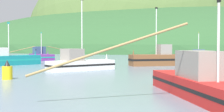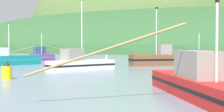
{
  "view_description": "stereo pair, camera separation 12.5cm",
  "coord_description": "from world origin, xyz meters",
  "px_view_note": "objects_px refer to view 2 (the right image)",
  "views": [
    {
      "loc": [
        4.33,
        -6.62,
        2.8
      ],
      "look_at": [
        -3.81,
        29.57,
        1.4
      ],
      "focal_mm": 50.47,
      "sensor_mm": 36.0,
      "label": 1
    },
    {
      "loc": [
        4.45,
        -6.59,
        2.8
      ],
      "look_at": [
        -3.81,
        29.57,
        1.4
      ],
      "focal_mm": 50.47,
      "sensor_mm": 36.0,
      "label": 2
    }
  ],
  "objects_px": {
    "fishing_boat_red": "(204,85)",
    "channel_buoy": "(7,71)",
    "fishing_boat_yellow": "(199,58)",
    "fishing_boat_white": "(80,63)",
    "fishing_boat_brown": "(161,59)",
    "fishing_boat_purple": "(41,56)",
    "fishing_boat_teal": "(6,59)"
  },
  "relations": [
    {
      "from": "fishing_boat_teal",
      "to": "fishing_boat_purple",
      "type": "height_order",
      "value": "fishing_boat_teal"
    },
    {
      "from": "fishing_boat_red",
      "to": "fishing_boat_white",
      "type": "bearing_deg",
      "value": -164.35
    },
    {
      "from": "fishing_boat_red",
      "to": "fishing_boat_white",
      "type": "distance_m",
      "value": 19.7
    },
    {
      "from": "fishing_boat_teal",
      "to": "channel_buoy",
      "type": "bearing_deg",
      "value": -113.42
    },
    {
      "from": "fishing_boat_red",
      "to": "fishing_boat_purple",
      "type": "distance_m",
      "value": 43.53
    },
    {
      "from": "fishing_boat_yellow",
      "to": "fishing_boat_white",
      "type": "distance_m",
      "value": 24.81
    },
    {
      "from": "fishing_boat_brown",
      "to": "fishing_boat_yellow",
      "type": "bearing_deg",
      "value": -142.04
    },
    {
      "from": "fishing_boat_red",
      "to": "fishing_boat_purple",
      "type": "relative_size",
      "value": 1.91
    },
    {
      "from": "fishing_boat_teal",
      "to": "fishing_boat_white",
      "type": "height_order",
      "value": "fishing_boat_white"
    },
    {
      "from": "fishing_boat_red",
      "to": "fishing_boat_teal",
      "type": "height_order",
      "value": "fishing_boat_teal"
    },
    {
      "from": "fishing_boat_yellow",
      "to": "fishing_boat_white",
      "type": "bearing_deg",
      "value": 149.47
    },
    {
      "from": "fishing_boat_brown",
      "to": "fishing_boat_white",
      "type": "relative_size",
      "value": 1.08
    },
    {
      "from": "fishing_boat_red",
      "to": "fishing_boat_yellow",
      "type": "xyz_separation_m",
      "value": [
        1.4,
        36.65,
        -0.18
      ]
    },
    {
      "from": "fishing_boat_brown",
      "to": "fishing_boat_yellow",
      "type": "relative_size",
      "value": 0.95
    },
    {
      "from": "channel_buoy",
      "to": "fishing_boat_brown",
      "type": "bearing_deg",
      "value": 60.35
    },
    {
      "from": "fishing_boat_yellow",
      "to": "fishing_boat_purple",
      "type": "bearing_deg",
      "value": 94.94
    },
    {
      "from": "fishing_boat_brown",
      "to": "fishing_boat_purple",
      "type": "xyz_separation_m",
      "value": [
        -21.74,
        10.09,
        -0.13
      ]
    },
    {
      "from": "fishing_boat_teal",
      "to": "fishing_boat_purple",
      "type": "relative_size",
      "value": 1.0
    },
    {
      "from": "fishing_boat_teal",
      "to": "channel_buoy",
      "type": "xyz_separation_m",
      "value": [
        9.16,
        -14.89,
        -0.15
      ]
    },
    {
      "from": "fishing_boat_yellow",
      "to": "channel_buoy",
      "type": "bearing_deg",
      "value": 154.09
    },
    {
      "from": "fishing_boat_brown",
      "to": "channel_buoy",
      "type": "xyz_separation_m",
      "value": [
        -10.82,
        -19.01,
        -0.25
      ]
    },
    {
      "from": "fishing_boat_yellow",
      "to": "fishing_boat_purple",
      "type": "distance_m",
      "value": 27.06
    },
    {
      "from": "fishing_boat_white",
      "to": "fishing_boat_yellow",
      "type": "bearing_deg",
      "value": 8.09
    },
    {
      "from": "fishing_boat_yellow",
      "to": "fishing_boat_purple",
      "type": "xyz_separation_m",
      "value": [
        -27.02,
        -1.45,
        0.16
      ]
    },
    {
      "from": "fishing_boat_brown",
      "to": "fishing_boat_purple",
      "type": "relative_size",
      "value": 0.98
    },
    {
      "from": "fishing_boat_red",
      "to": "channel_buoy",
      "type": "relative_size",
      "value": 10.49
    },
    {
      "from": "fishing_boat_brown",
      "to": "fishing_boat_yellow",
      "type": "distance_m",
      "value": 12.69
    },
    {
      "from": "fishing_boat_teal",
      "to": "fishing_boat_brown",
      "type": "relative_size",
      "value": 1.02
    },
    {
      "from": "fishing_boat_red",
      "to": "fishing_boat_yellow",
      "type": "height_order",
      "value": "fishing_boat_red"
    },
    {
      "from": "fishing_boat_white",
      "to": "channel_buoy",
      "type": "height_order",
      "value": "fishing_boat_white"
    },
    {
      "from": "fishing_boat_purple",
      "to": "fishing_boat_white",
      "type": "distance_m",
      "value": 23.84
    },
    {
      "from": "fishing_boat_yellow",
      "to": "channel_buoy",
      "type": "xyz_separation_m",
      "value": [
        -16.1,
        -30.55,
        0.05
      ]
    }
  ]
}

